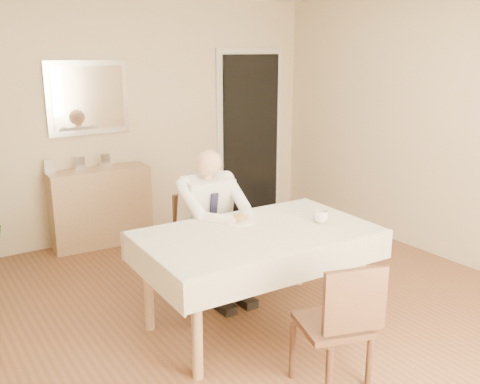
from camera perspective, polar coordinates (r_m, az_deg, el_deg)
room at (r=3.86m, az=2.88°, el=3.89°), size 5.00×5.02×2.60m
doorway at (r=6.77m, az=1.09°, el=6.20°), size 0.96×0.07×2.10m
mirror at (r=5.81m, az=-15.89°, el=9.62°), size 0.86×0.04×0.76m
dining_table at (r=3.96m, az=1.85°, el=-5.30°), size 1.75×1.07×0.75m
chair_far at (r=4.73m, az=-4.31°, el=-4.59°), size 0.41×0.41×0.82m
chair_near at (r=3.36m, az=10.70°, el=-13.29°), size 0.49×0.50×0.83m
seated_man at (r=4.42m, az=-2.59°, el=-2.78°), size 0.48×0.72×1.24m
plate at (r=4.13m, az=-0.07°, el=-3.07°), size 0.26×0.26×0.02m
food at (r=4.12m, az=-0.07°, el=-2.78°), size 0.14×0.14×0.06m
knife at (r=4.10m, az=0.86°, el=-2.96°), size 0.01×0.13×0.01m
fork at (r=4.05m, az=-0.07°, el=-3.16°), size 0.01×0.13×0.01m
coffee_mug at (r=4.14m, az=8.63°, el=-2.62°), size 0.14×0.14×0.09m
sideboard at (r=5.88m, az=-14.65°, el=-1.55°), size 1.05×0.41×0.83m
photo_frame_left at (r=5.71m, az=-19.66°, el=2.56°), size 0.10×0.02×0.14m
photo_frame_center at (r=5.77m, az=-16.71°, el=2.93°), size 0.10×0.02×0.14m
photo_frame_right at (r=5.85m, az=-14.15°, el=3.28°), size 0.10×0.02×0.14m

